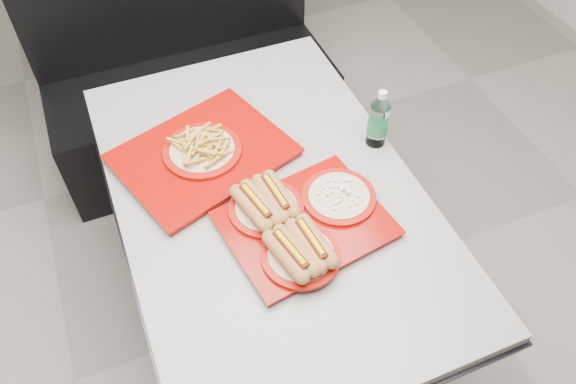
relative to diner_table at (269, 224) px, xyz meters
name	(u,v)px	position (x,y,z in m)	size (l,w,h in m)	color
ground	(273,309)	(0.00, 0.00, -0.58)	(6.00, 6.00, 0.00)	gray
diner_table	(269,224)	(0.00, 0.00, 0.00)	(0.92, 1.42, 0.75)	black
booth_bench	(187,75)	(0.00, 1.09, -0.18)	(1.30, 0.57, 1.35)	black
tray_near	(299,222)	(0.03, -0.17, 0.20)	(0.50, 0.43, 0.10)	#880903
tray_far	(203,152)	(-0.14, 0.21, 0.20)	(0.62, 0.55, 0.10)	#880903
water_bottle	(378,121)	(0.41, 0.07, 0.26)	(0.07, 0.07, 0.21)	silver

